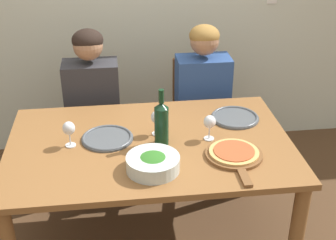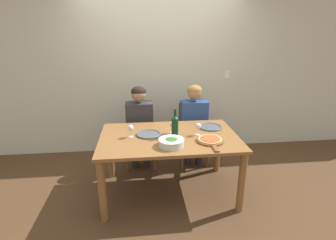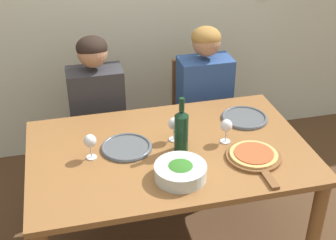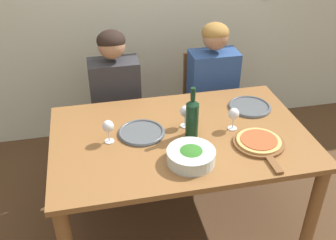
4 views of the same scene
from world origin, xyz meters
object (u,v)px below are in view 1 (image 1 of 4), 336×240
person_man (203,91)px  dinner_plate_left (107,138)px  broccoli_bowl (153,163)px  wine_glass_centre (157,118)px  dinner_plate_right (235,117)px  person_woman (92,97)px  wine_bottle (161,122)px  wine_glass_right (210,123)px  pizza_on_board (234,154)px  chair_left (95,121)px  chair_right (199,115)px  wine_glass_left (69,129)px

person_man → dinner_plate_left: size_ratio=4.05×
broccoli_bowl → wine_glass_centre: 0.38m
dinner_plate_right → wine_glass_centre: wine_glass_centre is taller
broccoli_bowl → person_woman: bearing=108.5°
wine_bottle → wine_glass_right: 0.28m
wine_bottle → pizza_on_board: size_ratio=0.74×
wine_bottle → wine_glass_centre: wine_bottle is taller
chair_left → broccoli_bowl: size_ratio=3.21×
chair_right → wine_bottle: bearing=-114.2°
chair_left → wine_glass_right: 1.15m
chair_left → wine_glass_right: bearing=-50.7°
broccoli_bowl → dinner_plate_left: size_ratio=0.94×
person_man → wine_glass_right: bearing=-98.4°
dinner_plate_left → wine_glass_left: size_ratio=1.97×
wine_glass_left → person_man: bearing=38.1°
wine_bottle → broccoli_bowl: (-0.07, -0.26, -0.09)m
pizza_on_board → dinner_plate_right: bearing=75.2°
broccoli_bowl → wine_glass_left: wine_glass_left is taller
chair_left → wine_bottle: (0.41, -0.85, 0.41)m
chair_left → pizza_on_board: 1.33m
dinner_plate_left → person_man: bearing=43.7°
broccoli_bowl → pizza_on_board: size_ratio=0.62×
chair_left → person_man: bearing=-8.0°
chair_left → person_woman: person_woman is taller
pizza_on_board → wine_glass_right: size_ratio=2.99×
chair_right → wine_glass_centre: (-0.40, -0.74, 0.38)m
person_woman → dinner_plate_left: (0.10, -0.66, 0.04)m
dinner_plate_right → wine_glass_left: (-1.00, -0.20, 0.10)m
chair_right → wine_glass_right: 0.93m
chair_left → wine_glass_left: (-0.10, -0.81, 0.38)m
dinner_plate_left → pizza_on_board: (0.68, -0.27, 0.01)m
dinner_plate_right → wine_glass_centre: bearing=-165.2°
broccoli_bowl → dinner_plate_right: size_ratio=0.94×
chair_right → wine_bottle: (-0.38, -0.85, 0.41)m
person_man → broccoli_bowl: 1.10m
person_man → wine_bottle: person_man is taller
pizza_on_board → wine_glass_left: bearing=165.7°
chair_left → person_man: size_ratio=0.74×
chair_right → wine_bottle: 1.02m
person_woman → wine_bottle: person_woman is taller
dinner_plate_left → wine_glass_left: (-0.21, -0.04, 0.10)m
broccoli_bowl → pizza_on_board: bearing=9.0°
person_man → wine_glass_left: bearing=-141.9°
person_woman → person_man: 0.79m
broccoli_bowl → wine_glass_centre: (0.06, 0.37, 0.06)m
wine_bottle → chair_left: bearing=115.5°
wine_glass_centre → dinner_plate_right: bearing=14.8°
broccoli_bowl → pizza_on_board: (0.45, 0.07, -0.03)m
dinner_plate_left → pizza_on_board: bearing=-21.7°
chair_right → person_man: person_man is taller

